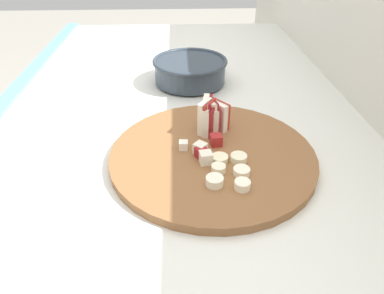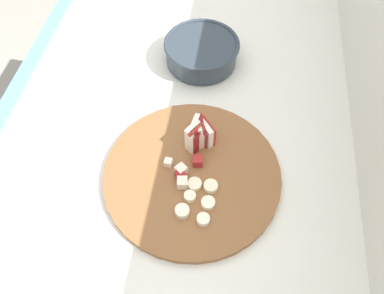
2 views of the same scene
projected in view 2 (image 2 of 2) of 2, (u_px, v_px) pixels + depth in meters
The scene contains 8 objects.
ground at pixel (180, 247), 1.56m from camera, with size 10.00×10.00×0.00m, color gray.
tiled_countertop at pixel (177, 205), 1.20m from camera, with size 1.58×0.82×0.88m.
tile_backsplash at pixel (334, 190), 0.96m from camera, with size 2.40×0.04×1.35m, color silver.
cutting_board at pixel (192, 174), 0.75m from camera, with size 0.37×0.37×0.02m, color brown.
apple_wedge_fan at pixel (199, 134), 0.76m from camera, with size 0.07×0.06×0.07m.
apple_dice_pile at pixel (184, 171), 0.74m from camera, with size 0.08×0.08×0.02m.
banana_slice_rows at pixel (198, 200), 0.71m from camera, with size 0.10×0.08×0.01m.
ceramic_bowl at pixel (202, 51), 0.92m from camera, with size 0.19×0.19×0.06m.
Camera 2 is at (0.49, 0.12, 1.54)m, focal length 34.11 mm.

